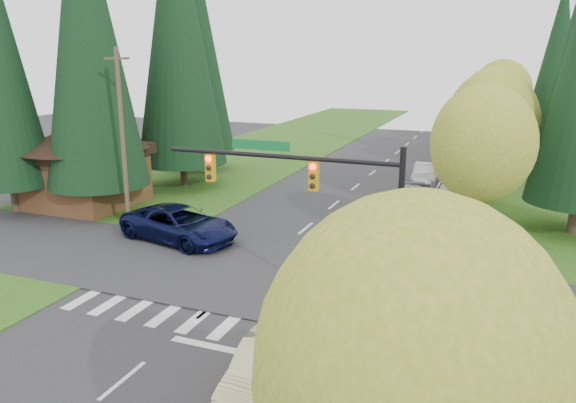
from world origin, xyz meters
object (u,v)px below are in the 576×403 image
Objects in this scene: parked_car_c at (425,174)px; parked_car_d at (450,157)px; parked_car_a at (411,217)px; parked_car_b at (411,198)px; parked_car_e at (459,142)px; suv_navy at (179,224)px; sedan_champagne at (265,366)px.

parked_car_c is 8.65m from parked_car_d.
parked_car_a is at bearing -84.63° from parked_car_d.
parked_car_b is 0.98× the size of parked_car_c.
parked_car_a is 29.90m from parked_car_e.
parked_car_c is (-0.96, 12.05, -0.00)m from parked_car_a.
suv_navy is 29.17m from parked_car_d.
parked_car_e is at bearing 95.37° from parked_car_d.
parked_car_a reaches higher than parked_car_b.
sedan_champagne is at bearing -98.45° from parked_car_b.
parked_car_e is (0.77, 25.23, 0.01)m from parked_car_b.
suv_navy is 20.98m from parked_car_c.
parked_car_b is at bearing -29.98° from suv_navy.
parked_car_c is at bearing -15.68° from suv_navy.
parked_car_a is 4.74m from parked_car_b.
parked_car_a is 0.97× the size of parked_car_e.
parked_car_c is (10.12, 18.38, -0.15)m from suv_navy.
parked_car_b is at bearing -87.38° from parked_car_d.
sedan_champagne is at bearing -124.85° from suv_navy.
parked_car_b is (10.31, 11.00, -0.25)m from suv_navy.
parked_car_d is at bearing 80.45° from parked_car_b.
sedan_champagne reaches higher than parked_car_e.
parked_car_c reaches higher than parked_car_e.
sedan_champagne is 17.15m from parked_car_a.
suv_navy is at bearing -139.96° from parked_car_b.
parked_car_b is at bearing 94.97° from parked_car_a.
suv_navy is at bearing 128.62° from sedan_champagne.
parked_car_a is 20.65m from parked_car_d.
parked_car_d is at bearing -91.88° from parked_car_e.
suv_navy is at bearing -108.89° from parked_car_e.
parked_car_c is 1.19× the size of parked_car_d.
parked_car_a is 12.09m from parked_car_c.
sedan_champagne is at bearing -86.74° from parked_car_d.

